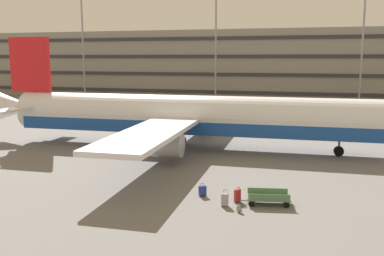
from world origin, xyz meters
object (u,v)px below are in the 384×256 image
object	(u,v)px
backpack_red	(239,209)
baggage_cart	(268,197)
suitcase_large	(202,191)
suitcase_teal	(237,195)
suitcase_silver	(225,200)
airliner	(187,117)

from	to	relation	value
backpack_red	baggage_cart	bearing A→B (deg)	51.81
suitcase_large	suitcase_teal	bearing A→B (deg)	-12.79
suitcase_teal	suitcase_silver	xyz separation A→B (m)	(-0.60, -0.96, -0.02)
suitcase_teal	backpack_red	bearing A→B (deg)	-77.61
suitcase_large	airliner	bearing A→B (deg)	109.97
airliner	backpack_red	distance (m)	18.20
backpack_red	baggage_cart	distance (m)	2.40
backpack_red	airliner	bearing A→B (deg)	115.73
airliner	baggage_cart	xyz separation A→B (m)	(9.28, -14.30, -2.72)
suitcase_large	baggage_cart	size ratio (longest dim) A/B	0.24
suitcase_silver	baggage_cart	bearing A→B (deg)	24.07
airliner	backpack_red	bearing A→B (deg)	-64.27
airliner	baggage_cart	size ratio (longest dim) A/B	12.60
suitcase_silver	suitcase_large	xyz separation A→B (m)	(-1.76, 1.50, -0.05)
suitcase_large	suitcase_silver	bearing A→B (deg)	-40.34
baggage_cart	airliner	bearing A→B (deg)	122.98
airliner	baggage_cart	bearing A→B (deg)	-57.02
suitcase_large	backpack_red	distance (m)	3.57
airliner	backpack_red	world-z (taller)	airliner
suitcase_teal	baggage_cart	size ratio (longest dim) A/B	0.29
airliner	baggage_cart	distance (m)	17.26
suitcase_teal	airliner	bearing A→B (deg)	117.19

